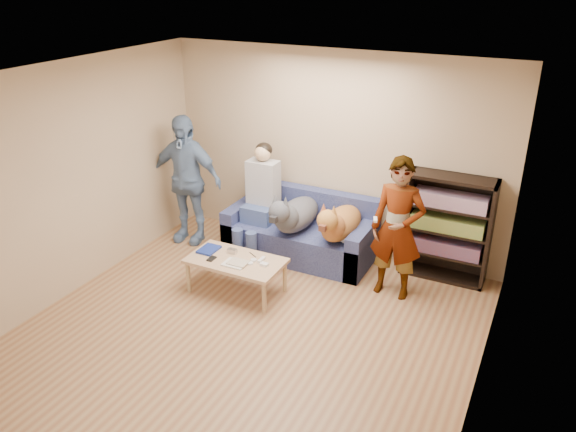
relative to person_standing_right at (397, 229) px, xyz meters
The scene contains 26 objects.
ground 2.18m from the person_standing_right, 123.54° to the right, with size 5.00×5.00×0.00m, color #915E3D.
ceiling 2.69m from the person_standing_right, 123.54° to the right, with size 5.00×5.00×0.00m, color white.
wall_back 1.46m from the person_standing_right, 143.75° to the left, with size 4.50×4.50×0.00m, color tan.
wall_left 3.79m from the person_standing_right, 153.44° to the right, with size 5.00×5.00×0.00m, color tan.
wall_right 2.08m from the person_standing_right, 56.00° to the right, with size 5.00×5.00×0.00m, color tan.
blanket 0.73m from the person_standing_right, 160.79° to the left, with size 0.38×0.32×0.13m, color #A5A6AA.
person_standing_right is the anchor object (origin of this frame).
person_standing_left 2.94m from the person_standing_right, behind, with size 1.03×0.43×1.76m, color #6C88AE.
held_controller 0.32m from the person_standing_right, 135.00° to the right, with size 0.04×0.11×0.03m, color white.
notebook_blue 2.20m from the person_standing_right, 160.37° to the right, with size 0.20×0.26×0.03m, color navy.
papers 1.85m from the person_standing_right, 151.08° to the right, with size 0.26×0.20×0.01m, color silver.
magazine 1.82m from the person_standing_right, 151.17° to the right, with size 0.22×0.17×0.01m, color #B4A690.
camera_silver 1.91m from the person_standing_right, 159.51° to the right, with size 0.11×0.06×0.05m, color #B6B6BB.
controller_a 1.56m from the person_standing_right, 153.49° to the right, with size 0.04×0.13×0.03m, color silver.
controller_b 1.53m from the person_standing_right, 149.34° to the right, with size 0.09×0.06×0.03m, color white.
headphone_cup_a 1.69m from the person_standing_right, 150.99° to the right, with size 0.07×0.07×0.02m, color silver.
headphone_cup_b 1.65m from the person_standing_right, 153.49° to the right, with size 0.07×0.07×0.02m, color silver.
pen_orange 1.94m from the person_standing_right, 150.51° to the right, with size 0.01×0.01×0.14m, color orange.
pen_black 1.68m from the person_standing_right, 158.53° to the right, with size 0.01×0.01×0.14m, color black.
wallet 2.13m from the person_standing_right, 154.58° to the right, with size 0.07×0.12×0.01m, color black.
sofa 1.53m from the person_standing_right, 163.14° to the left, with size 1.90×0.85×0.82m.
person_seated 1.93m from the person_standing_right, behind, with size 0.40×0.73×1.47m.
dog_gray 1.40m from the person_standing_right, behind, with size 0.42×1.26×0.62m.
dog_tan 0.83m from the person_standing_right, 163.88° to the left, with size 0.41×1.16×0.59m.
coffee_table 1.87m from the person_standing_right, 154.61° to the right, with size 1.10×0.60×0.42m.
bookshelf 0.79m from the person_standing_right, 56.12° to the left, with size 1.00×0.34×1.30m.
Camera 1 is at (2.51, -3.88, 3.50)m, focal length 35.00 mm.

